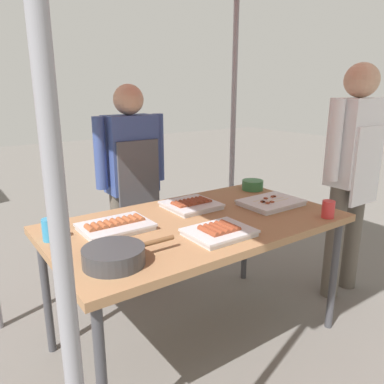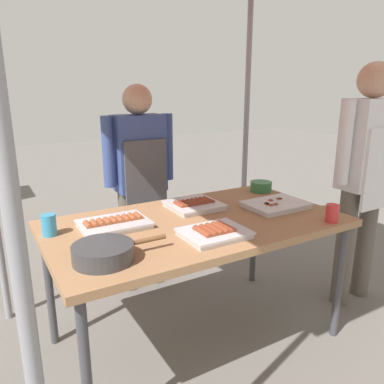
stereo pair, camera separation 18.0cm
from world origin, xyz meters
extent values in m
plane|color=#66605B|center=(0.00, 0.00, 0.00)|extent=(18.00, 18.00, 0.00)
cube|color=#9E724C|center=(0.00, 0.00, 0.73)|extent=(1.60, 0.90, 0.04)
cylinder|color=#3F3F44|center=(-0.74, -0.39, 0.35)|extent=(0.04, 0.04, 0.71)
cylinder|color=#3F3F44|center=(0.74, -0.39, 0.35)|extent=(0.04, 0.04, 0.71)
cylinder|color=#3F3F44|center=(-0.74, 0.39, 0.35)|extent=(0.04, 0.04, 0.71)
cylinder|color=#3F3F44|center=(0.74, 0.39, 0.35)|extent=(0.04, 0.04, 0.71)
cylinder|color=gray|center=(-0.95, -0.80, 1.09)|extent=(0.04, 0.04, 2.18)
cylinder|color=gray|center=(0.95, 0.80, 1.09)|extent=(0.04, 0.04, 2.18)
cube|color=silver|center=(-0.42, 0.13, 0.76)|extent=(0.34, 0.25, 0.02)
cube|color=silver|center=(-0.42, 0.13, 0.78)|extent=(0.35, 0.26, 0.01)
cylinder|color=#9E512D|center=(-0.56, 0.13, 0.79)|extent=(0.03, 0.09, 0.03)
cylinder|color=#9E512D|center=(-0.53, 0.13, 0.79)|extent=(0.03, 0.09, 0.03)
cylinder|color=#9E512D|center=(-0.49, 0.13, 0.79)|extent=(0.03, 0.09, 0.03)
cylinder|color=#9E512D|center=(-0.46, 0.13, 0.79)|extent=(0.03, 0.09, 0.03)
cylinder|color=#9E512D|center=(-0.42, 0.13, 0.79)|extent=(0.03, 0.09, 0.03)
cylinder|color=#9E512D|center=(-0.39, 0.13, 0.79)|extent=(0.03, 0.09, 0.03)
cylinder|color=#9E512D|center=(-0.36, 0.13, 0.79)|extent=(0.03, 0.09, 0.03)
cylinder|color=#9E512D|center=(-0.32, 0.13, 0.79)|extent=(0.03, 0.09, 0.03)
cylinder|color=#9E512D|center=(-0.29, 0.13, 0.79)|extent=(0.03, 0.09, 0.03)
cube|color=silver|center=(0.54, -0.04, 0.76)|extent=(0.35, 0.26, 0.02)
cube|color=silver|center=(0.54, -0.04, 0.78)|extent=(0.36, 0.27, 0.01)
cylinder|color=tan|center=(0.54, -0.08, 0.78)|extent=(0.22, 0.01, 0.01)
cube|color=brown|center=(0.47, -0.08, 0.78)|extent=(0.02, 0.02, 0.02)
cube|color=brown|center=(0.50, -0.08, 0.78)|extent=(0.02, 0.02, 0.02)
cylinder|color=tan|center=(0.54, -0.04, 0.78)|extent=(0.22, 0.01, 0.01)
cube|color=brown|center=(0.46, -0.04, 0.78)|extent=(0.02, 0.02, 0.02)
cube|color=brown|center=(0.46, -0.04, 0.78)|extent=(0.02, 0.02, 0.02)
cylinder|color=tan|center=(0.54, 0.00, 0.78)|extent=(0.22, 0.01, 0.01)
cube|color=brown|center=(0.59, 0.00, 0.78)|extent=(0.02, 0.02, 0.02)
cube|color=brown|center=(0.53, 0.00, 0.78)|extent=(0.02, 0.02, 0.02)
cube|color=brown|center=(0.61, 0.00, 0.78)|extent=(0.02, 0.02, 0.02)
cube|color=silver|center=(0.10, 0.20, 0.76)|extent=(0.29, 0.28, 0.02)
cube|color=silver|center=(0.10, 0.20, 0.78)|extent=(0.30, 0.29, 0.01)
cylinder|color=brown|center=(0.00, 0.20, 0.78)|extent=(0.03, 0.11, 0.03)
cylinder|color=brown|center=(0.03, 0.20, 0.78)|extent=(0.03, 0.11, 0.03)
cylinder|color=brown|center=(0.06, 0.20, 0.78)|extent=(0.03, 0.11, 0.03)
cylinder|color=brown|center=(0.09, 0.20, 0.78)|extent=(0.03, 0.11, 0.03)
cylinder|color=brown|center=(0.12, 0.20, 0.78)|extent=(0.03, 0.11, 0.03)
cylinder|color=brown|center=(0.15, 0.20, 0.78)|extent=(0.03, 0.11, 0.03)
cylinder|color=brown|center=(0.18, 0.20, 0.78)|extent=(0.03, 0.11, 0.03)
cylinder|color=brown|center=(0.21, 0.20, 0.78)|extent=(0.03, 0.11, 0.03)
cube|color=silver|center=(-0.04, -0.24, 0.76)|extent=(0.30, 0.24, 0.02)
cube|color=silver|center=(-0.04, -0.24, 0.78)|extent=(0.32, 0.25, 0.01)
cylinder|color=brown|center=(-0.11, -0.24, 0.79)|extent=(0.03, 0.14, 0.03)
cylinder|color=brown|center=(-0.08, -0.24, 0.79)|extent=(0.03, 0.14, 0.03)
cylinder|color=brown|center=(-0.04, -0.24, 0.79)|extent=(0.03, 0.14, 0.03)
cylinder|color=brown|center=(-0.01, -0.24, 0.79)|extent=(0.03, 0.14, 0.03)
cylinder|color=brown|center=(0.03, -0.24, 0.79)|extent=(0.03, 0.14, 0.03)
cylinder|color=#38383A|center=(-0.60, -0.23, 0.79)|extent=(0.26, 0.26, 0.08)
cylinder|color=brown|center=(-0.39, -0.23, 0.80)|extent=(0.16, 0.02, 0.02)
cylinder|color=#386B33|center=(-0.60, -0.23, 0.82)|extent=(0.24, 0.24, 0.01)
cylinder|color=#33723F|center=(0.70, 0.29, 0.78)|extent=(0.15, 0.15, 0.07)
cylinder|color=#338CBF|center=(-0.74, 0.18, 0.80)|extent=(0.07, 0.07, 0.11)
cylinder|color=red|center=(0.62, -0.39, 0.80)|extent=(0.07, 0.07, 0.10)
cylinder|color=#595147|center=(-0.12, 0.76, 0.37)|extent=(0.12, 0.12, 0.75)
cylinder|color=#595147|center=(0.10, 0.76, 0.37)|extent=(0.12, 0.12, 0.75)
cube|color=#384C8C|center=(-0.01, 0.76, 1.01)|extent=(0.34, 0.20, 0.53)
cube|color=#4C4C51|center=(-0.01, 0.65, 0.88)|extent=(0.30, 0.02, 0.48)
cylinder|color=#384C8C|center=(-0.23, 0.76, 1.04)|extent=(0.08, 0.08, 0.48)
cylinder|color=#384C8C|center=(0.21, 0.76, 1.04)|extent=(0.08, 0.08, 0.48)
sphere|color=tan|center=(-0.01, 0.76, 1.38)|extent=(0.20, 0.20, 0.20)
cylinder|color=#595147|center=(1.08, -0.15, 0.41)|extent=(0.12, 0.12, 0.81)
cylinder|color=#595147|center=(1.30, -0.15, 0.41)|extent=(0.12, 0.12, 0.81)
cube|color=white|center=(1.19, -0.15, 1.10)|extent=(0.34, 0.20, 0.58)
cube|color=white|center=(1.19, -0.26, 0.96)|extent=(0.30, 0.02, 0.52)
cylinder|color=white|center=(0.97, -0.15, 1.13)|extent=(0.08, 0.08, 0.52)
cylinder|color=white|center=(1.41, -0.15, 1.13)|extent=(0.08, 0.08, 0.52)
sphere|color=tan|center=(1.19, -0.15, 1.50)|extent=(0.22, 0.22, 0.22)
camera|label=1|loc=(-1.15, -1.58, 1.45)|focal=35.32mm
camera|label=2|loc=(-1.00, -1.67, 1.45)|focal=35.32mm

